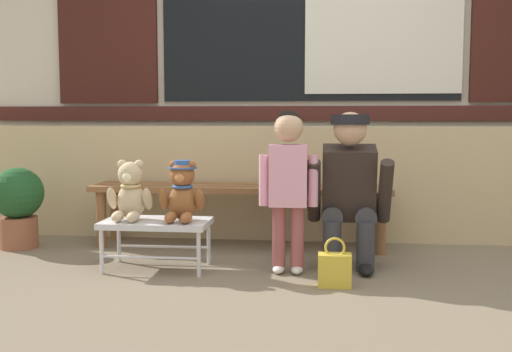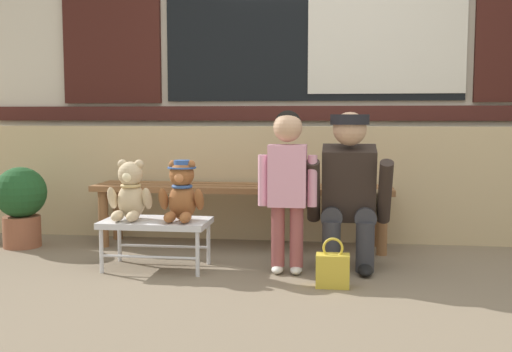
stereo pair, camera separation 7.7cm
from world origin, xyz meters
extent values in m
plane|color=#756651|center=(0.00, 0.00, 0.00)|extent=(60.00, 60.00, 0.00)
cube|color=tan|center=(0.00, 1.43, 0.42)|extent=(6.72, 0.25, 0.85)
cube|color=beige|center=(0.00, 1.95, 1.80)|extent=(6.86, 0.20, 3.61)
cube|color=#471E19|center=(0.00, 1.83, 0.95)|extent=(6.31, 0.04, 0.12)
cube|color=black|center=(0.00, 1.84, 1.75)|extent=(2.40, 0.03, 1.40)
cube|color=silver|center=(0.58, 1.82, 1.75)|extent=(1.23, 0.02, 1.29)
cube|color=#3D1914|center=(-1.68, 1.83, 1.75)|extent=(0.84, 0.05, 1.43)
cube|color=brown|center=(-0.46, 0.92, 0.42)|extent=(2.10, 0.11, 0.04)
cube|color=brown|center=(-0.46, 1.06, 0.42)|extent=(2.10, 0.11, 0.04)
cube|color=brown|center=(-0.46, 1.20, 0.42)|extent=(2.10, 0.11, 0.04)
cylinder|color=brown|center=(-1.43, 0.92, 0.20)|extent=(0.07, 0.07, 0.40)
cylinder|color=brown|center=(-1.43, 1.20, 0.20)|extent=(0.07, 0.07, 0.40)
cylinder|color=brown|center=(0.51, 0.92, 0.20)|extent=(0.07, 0.07, 0.40)
cylinder|color=brown|center=(0.51, 1.20, 0.20)|extent=(0.07, 0.07, 0.40)
cube|color=silver|center=(-0.87, 0.37, 0.28)|extent=(0.64, 0.36, 0.04)
cylinder|color=silver|center=(-1.16, 0.22, 0.13)|extent=(0.02, 0.02, 0.26)
cylinder|color=silver|center=(-1.16, 0.52, 0.13)|extent=(0.02, 0.02, 0.26)
cylinder|color=silver|center=(-0.58, 0.22, 0.13)|extent=(0.02, 0.02, 0.26)
cylinder|color=silver|center=(-0.58, 0.52, 0.13)|extent=(0.02, 0.02, 0.26)
cylinder|color=silver|center=(-0.87, 0.22, 0.10)|extent=(0.58, 0.02, 0.02)
cylinder|color=silver|center=(-0.87, 0.52, 0.10)|extent=(0.58, 0.02, 0.02)
ellipsoid|color=#CCB289|center=(-1.03, 0.39, 0.41)|extent=(0.17, 0.14, 0.22)
sphere|color=#CCB289|center=(-1.03, 0.38, 0.58)|extent=(0.15, 0.15, 0.15)
sphere|color=#FFEEBB|center=(-1.03, 0.32, 0.56)|extent=(0.06, 0.06, 0.06)
sphere|color=#CCB289|center=(-1.08, 0.39, 0.63)|extent=(0.06, 0.06, 0.06)
ellipsoid|color=#CCB289|center=(-1.14, 0.36, 0.43)|extent=(0.06, 0.11, 0.16)
ellipsoid|color=#CCB289|center=(-1.08, 0.27, 0.33)|extent=(0.06, 0.15, 0.06)
sphere|color=#CCB289|center=(-0.98, 0.39, 0.63)|extent=(0.06, 0.06, 0.06)
ellipsoid|color=#CCB289|center=(-0.92, 0.36, 0.43)|extent=(0.06, 0.11, 0.16)
ellipsoid|color=#CCB289|center=(-0.98, 0.27, 0.33)|extent=(0.06, 0.15, 0.06)
torus|color=#D6B775|center=(-1.03, 0.38, 0.51)|extent=(0.13, 0.13, 0.02)
ellipsoid|color=#93562D|center=(-0.71, 0.39, 0.41)|extent=(0.17, 0.14, 0.22)
sphere|color=#93562D|center=(-0.71, 0.38, 0.58)|extent=(0.15, 0.15, 0.15)
sphere|color=#C87B48|center=(-0.71, 0.32, 0.56)|extent=(0.06, 0.06, 0.06)
sphere|color=#93562D|center=(-0.76, 0.39, 0.63)|extent=(0.06, 0.06, 0.06)
ellipsoid|color=#93562D|center=(-0.82, 0.36, 0.43)|extent=(0.06, 0.11, 0.16)
ellipsoid|color=#93562D|center=(-0.76, 0.27, 0.33)|extent=(0.06, 0.15, 0.06)
sphere|color=#93562D|center=(-0.66, 0.39, 0.63)|extent=(0.06, 0.06, 0.06)
ellipsoid|color=#93562D|center=(-0.60, 0.36, 0.43)|extent=(0.06, 0.11, 0.16)
ellipsoid|color=#93562D|center=(-0.66, 0.27, 0.33)|extent=(0.06, 0.15, 0.06)
torus|color=#335699|center=(-0.71, 0.38, 0.51)|extent=(0.13, 0.13, 0.02)
cylinder|color=#335699|center=(-0.71, 0.38, 0.62)|extent=(0.17, 0.17, 0.01)
cylinder|color=#335699|center=(-0.71, 0.38, 0.64)|extent=(0.10, 0.10, 0.04)
cylinder|color=#994C4C|center=(-0.13, 0.37, 0.22)|extent=(0.08, 0.08, 0.36)
ellipsoid|color=silver|center=(-0.13, 0.35, 0.03)|extent=(0.07, 0.12, 0.05)
cylinder|color=#994C4C|center=(-0.02, 0.37, 0.22)|extent=(0.08, 0.08, 0.36)
ellipsoid|color=silver|center=(-0.02, 0.35, 0.03)|extent=(0.07, 0.12, 0.05)
cube|color=pink|center=(-0.07, 0.37, 0.58)|extent=(0.22, 0.15, 0.36)
cylinder|color=pink|center=(-0.22, 0.37, 0.55)|extent=(0.06, 0.06, 0.30)
cylinder|color=pink|center=(0.07, 0.37, 0.55)|extent=(0.06, 0.06, 0.30)
sphere|color=tan|center=(-0.07, 0.37, 0.86)|extent=(0.17, 0.17, 0.17)
sphere|color=black|center=(-0.07, 0.38, 0.88)|extent=(0.16, 0.16, 0.16)
cylinder|color=#333338|center=(0.18, 0.45, 0.15)|extent=(0.11, 0.11, 0.30)
cylinder|color=#333338|center=(0.18, 0.59, 0.32)|extent=(0.13, 0.32, 0.13)
ellipsoid|color=black|center=(0.18, 0.37, 0.03)|extent=(0.09, 0.20, 0.06)
cylinder|color=#333338|center=(0.38, 0.45, 0.15)|extent=(0.11, 0.11, 0.30)
cylinder|color=#333338|center=(0.38, 0.59, 0.32)|extent=(0.13, 0.32, 0.13)
ellipsoid|color=black|center=(0.38, 0.37, 0.03)|extent=(0.09, 0.20, 0.06)
cube|color=#2D231E|center=(0.28, 0.56, 0.52)|extent=(0.32, 0.30, 0.47)
cylinder|color=#2D231E|center=(0.07, 0.46, 0.48)|extent=(0.08, 0.28, 0.40)
cylinder|color=#2D231E|center=(0.49, 0.46, 0.48)|extent=(0.08, 0.28, 0.40)
sphere|color=tan|center=(0.28, 0.49, 0.85)|extent=(0.20, 0.20, 0.20)
cylinder|color=black|center=(0.28, 0.49, 0.91)|extent=(0.23, 0.23, 0.06)
cube|color=brown|center=(0.47, 0.65, 0.38)|extent=(0.10, 0.22, 0.16)
cube|color=gold|center=(0.20, 0.10, 0.09)|extent=(0.18, 0.11, 0.18)
torus|color=gold|center=(0.20, 0.10, 0.22)|extent=(0.11, 0.01, 0.11)
cylinder|color=brown|center=(-2.00, 0.84, 0.11)|extent=(0.26, 0.26, 0.22)
sphere|color=#1E4C23|center=(-2.00, 0.84, 0.39)|extent=(0.36, 0.36, 0.36)
camera|label=1|loc=(0.14, -3.16, 0.92)|focal=42.68mm
camera|label=2|loc=(0.22, -3.15, 0.92)|focal=42.68mm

